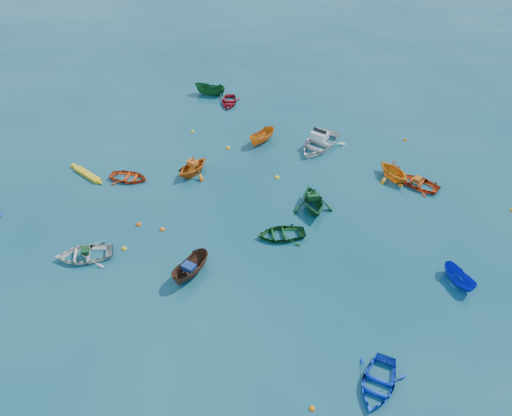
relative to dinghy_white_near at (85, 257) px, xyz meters
The scene contains 31 objects.
ground 8.11m from the dinghy_white_near, 28.18° to the left, with size 160.00×160.00×0.00m, color #0B3C50.
dinghy_white_near is the anchor object (origin of this frame).
sampan_brown_mid 6.85m from the dinghy_white_near, 16.13° to the left, with size 1.14×3.03×1.17m, color #522E1D.
dinghy_blue_se 18.50m from the dinghy_white_near, ahead, with size 2.32×3.24×0.67m, color blue.
dinghy_orange_w 10.62m from the dinghy_white_near, 85.77° to the left, with size 2.55×2.96×1.56m, color orange.
dinghy_green_e 12.24m from the dinghy_white_near, 37.61° to the left, with size 2.23×3.12×0.65m, color #114919.
dinghy_red_nw 8.26m from the dinghy_white_near, 111.21° to the left, with size 2.07×2.89×0.60m, color #CD4111.
sampan_orange_n 17.40m from the dinghy_white_near, 79.53° to the left, with size 1.07×2.85×1.10m, color orange.
dinghy_green_n 15.15m from the dinghy_white_near, 46.86° to the left, with size 2.78×3.22×1.69m, color #114B20.
dinghy_red_ne 23.56m from the dinghy_white_near, 47.24° to the left, with size 2.23×3.12×0.65m, color red.
sampan_blue_far 22.36m from the dinghy_white_near, 23.28° to the left, with size 0.91×2.40×0.93m, color #1020CC.
dinghy_red_far 21.84m from the dinghy_white_near, 97.28° to the left, with size 2.05×2.86×0.59m, color #AA0E19.
dinghy_orange_far 22.31m from the dinghy_white_near, 50.75° to the left, with size 2.51×2.92×1.53m, color orange.
sampan_green_far 23.01m from the dinghy_white_near, 103.38° to the left, with size 1.12×2.98×1.15m, color #13521F.
kayak_yellow 8.90m from the dinghy_white_near, 132.44° to the left, with size 0.50×3.46×0.34m, color gold, non-canonical shape.
motorboat_white 20.14m from the dinghy_white_near, 67.94° to the left, with size 3.29×4.60×1.56m, color silver.
tarp_green_a 0.51m from the dinghy_white_near, 39.04° to the left, with size 0.60×0.45×0.29m, color #0F3E1B.
tarp_blue_a 6.85m from the dinghy_white_near, 14.94° to the left, with size 0.74×0.56×0.36m, color navy.
tarp_orange_a 10.71m from the dinghy_white_near, 85.75° to the left, with size 0.73×0.56×0.36m, color orange.
tarp_green_b 15.20m from the dinghy_white_near, 47.23° to the left, with size 0.75×0.57×0.37m, color #124920.
tarp_orange_b 23.51m from the dinghy_white_near, 47.44° to the left, with size 0.61×0.46×0.30m, color #B25312.
buoy_or_a 4.08m from the dinghy_white_near, 76.49° to the left, with size 0.37×0.37×0.37m, color #FD530D.
buoy_ye_a 2.35m from the dinghy_white_near, 46.14° to the left, with size 0.34×0.34×0.34m, color yellow.
buoy_or_b 16.43m from the dinghy_white_near, ahead, with size 0.29×0.29×0.29m, color orange.
buoy_ye_b 14.98m from the dinghy_white_near, 85.41° to the left, with size 0.39×0.39×0.39m, color yellow.
buoy_or_c 5.05m from the dinghy_white_near, 58.71° to the left, with size 0.35×0.35×0.35m, color orange.
buoy_ye_c 14.70m from the dinghy_white_near, 63.47° to the left, with size 0.38×0.38×0.38m, color yellow.
buoy_or_d 22.34m from the dinghy_white_near, 48.08° to the left, with size 0.32×0.32×0.32m, color orange.
buoy_ye_d 16.02m from the dinghy_white_near, 100.29° to the left, with size 0.32×0.32×0.32m, color yellow.
buoy_or_e 26.72m from the dinghy_white_near, 59.80° to the left, with size 0.31×0.31×0.31m, color orange.
buoy_ye_e 28.45m from the dinghy_white_near, 37.97° to the left, with size 0.34×0.34×0.34m, color gold.
Camera 1 is at (12.64, -18.04, 21.57)m, focal length 35.00 mm.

